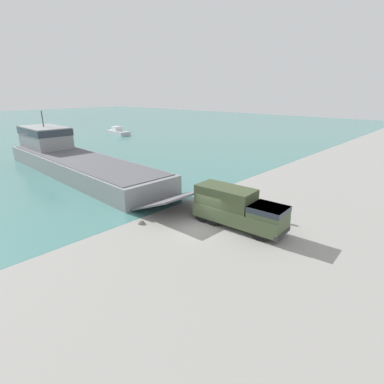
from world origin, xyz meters
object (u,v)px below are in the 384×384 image
landing_craft (70,157)px  military_truck (237,208)px  soldier_on_ramp (271,209)px  moored_boat_b (118,132)px

landing_craft → military_truck: 27.98m
landing_craft → soldier_on_ramp: bearing=-81.0°
landing_craft → military_truck: landing_craft is taller
landing_craft → moored_boat_b: landing_craft is taller
military_truck → moored_boat_b: 61.02m
moored_boat_b → landing_craft: bearing=52.8°
landing_craft → soldier_on_ramp: size_ratio=22.82×
soldier_on_ramp → moored_boat_b: 60.91m
soldier_on_ramp → moored_boat_b: moored_boat_b is taller
military_truck → moored_boat_b: size_ratio=0.94×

